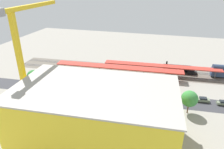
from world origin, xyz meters
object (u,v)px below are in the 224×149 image
parked_car_0 (223,103)px  traffic_light (123,92)px  street_tree_3 (189,99)px  locomotive (180,69)px  platform_canopy_near (118,67)px  parked_car_2 (185,98)px  street_tree_0 (34,77)px  street_tree_2 (50,79)px  platform_canopy_far (161,66)px  street_tree_1 (169,96)px  parked_car_3 (166,95)px  box_truck_2 (117,102)px  box_truck_0 (130,104)px  parked_car_1 (203,100)px  tower_crane (25,51)px  construction_building (96,115)px  parked_car_4 (148,93)px  box_truck_1 (67,95)px

parked_car_0 → traffic_light: bearing=12.0°
parked_car_0 → street_tree_3: street_tree_3 is taller
locomotive → street_tree_3: street_tree_3 is taller
platform_canopy_near → parked_car_2: 32.64m
street_tree_0 → street_tree_2: street_tree_2 is taller
platform_canopy_far → street_tree_1: bearing=97.5°
parked_car_3 → box_truck_2: bearing=33.7°
locomotive → box_truck_0: (16.97, 36.24, -0.29)m
traffic_light → platform_canopy_far: bearing=-112.2°
parked_car_1 → box_truck_2: (29.58, 10.92, 0.91)m
tower_crane → parked_car_1: bearing=-160.2°
tower_crane → street_tree_2: bearing=-88.8°
tower_crane → parked_car_2: bearing=-158.5°
parked_car_2 → street_tree_0: size_ratio=0.50×
street_tree_3 → construction_building: bearing=38.2°
parked_car_0 → parked_car_4: bearing=-0.4°
construction_building → box_truck_0: construction_building is taller
platform_canopy_far → street_tree_3: size_ratio=6.51×
parked_car_4 → box_truck_0: box_truck_0 is taller
construction_building → box_truck_0: size_ratio=4.19×
platform_canopy_far → street_tree_3: bearing=109.5°
box_truck_2 → parked_car_2: bearing=-156.1°
platform_canopy_near → parked_car_3: platform_canopy_near is taller
parked_car_0 → street_tree_2: bearing=7.3°
parked_car_1 → parked_car_4: bearing=0.7°
locomotive → tower_crane: 69.00m
box_truck_1 → street_tree_0: bearing=-12.3°
parked_car_3 → construction_building: (17.87, 28.78, 6.95)m
locomotive → street_tree_0: size_ratio=1.91×
parked_car_4 → construction_building: bearing=68.9°
locomotive → parked_car_2: 25.80m
parked_car_3 → box_truck_1: 37.28m
tower_crane → box_truck_1: size_ratio=3.99×
platform_canopy_far → street_tree_2: size_ratio=6.25×
box_truck_1 → box_truck_0: bearing=-179.9°
tower_crane → box_truck_0: bearing=-163.8°
platform_canopy_near → locomotive: 29.90m
parked_car_0 → parked_car_2: parked_car_2 is taller
construction_building → street_tree_2: bearing=-41.4°
tower_crane → parked_car_3: bearing=-154.7°
locomotive → parked_car_4: 28.22m
parked_car_2 → street_tree_1: street_tree_1 is taller
parked_car_2 → platform_canopy_far: bearing=-64.9°
parked_car_4 → box_truck_2: 14.41m
street_tree_1 → street_tree_2: (43.94, -0.33, 0.38)m
locomotive → box_truck_1: bearing=41.6°
street_tree_0 → box_truck_2: bearing=174.7°
parked_car_2 → street_tree_1: 11.26m
parked_car_4 → box_truck_1: bearing=20.9°
box_truck_1 → street_tree_3: size_ratio=1.05×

